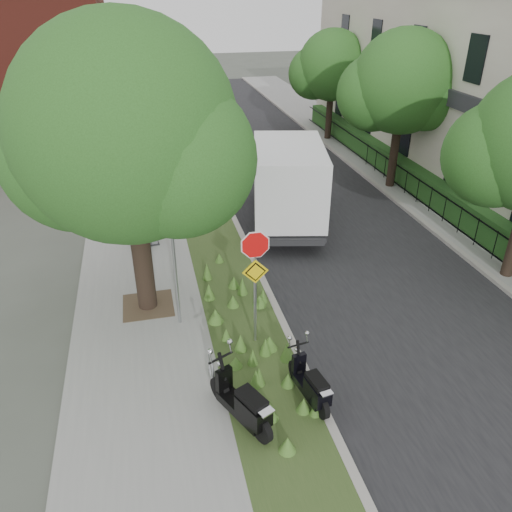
{
  "coord_description": "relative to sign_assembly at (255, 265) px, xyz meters",
  "views": [
    {
      "loc": [
        -3.68,
        -9.27,
        8.15
      ],
      "look_at": [
        -0.85,
        2.84,
        1.3
      ],
      "focal_mm": 35.0,
      "sensor_mm": 36.0,
      "label": 1
    }
  ],
  "objects": [
    {
      "name": "ground",
      "position": [
        1.4,
        -0.58,
        -2.33
      ],
      "size": [
        120.0,
        120.0,
        0.0
      ],
      "primitive_type": "plane",
      "color": "#4C5147",
      "rests_on": "ground"
    },
    {
      "name": "sidewalk_near",
      "position": [
        -2.85,
        9.42,
        -2.27
      ],
      "size": [
        3.5,
        60.0,
        0.12
      ],
      "primitive_type": "cube",
      "color": "gray",
      "rests_on": "ground"
    },
    {
      "name": "verge",
      "position": [
        -0.1,
        9.42,
        -2.27
      ],
      "size": [
        2.0,
        60.0,
        0.12
      ],
      "primitive_type": "cube",
      "color": "#344B20",
      "rests_on": "ground"
    },
    {
      "name": "kerb_near",
      "position": [
        0.9,
        9.42,
        -2.26
      ],
      "size": [
        0.2,
        60.0,
        0.13
      ],
      "primitive_type": "cube",
      "color": "#9E9991",
      "rests_on": "ground"
    },
    {
      "name": "road",
      "position": [
        4.4,
        9.42,
        -2.32
      ],
      "size": [
        7.0,
        60.0,
        0.01
      ],
      "primitive_type": "cube",
      "color": "black",
      "rests_on": "ground"
    },
    {
      "name": "kerb_far",
      "position": [
        7.9,
        9.42,
        -2.26
      ],
      "size": [
        0.2,
        60.0,
        0.13
      ],
      "primitive_type": "cube",
      "color": "#9E9991",
      "rests_on": "ground"
    },
    {
      "name": "footpath_far",
      "position": [
        9.6,
        9.42,
        -2.27
      ],
      "size": [
        3.2,
        60.0,
        0.12
      ],
      "primitive_type": "cube",
      "color": "gray",
      "rests_on": "ground"
    },
    {
      "name": "street_tree_main",
      "position": [
        -2.68,
        2.28,
        2.48
      ],
      "size": [
        6.21,
        5.54,
        7.66
      ],
      "color": "black",
      "rests_on": "ground"
    },
    {
      "name": "bare_post",
      "position": [
        -1.8,
        1.22,
        -0.21
      ],
      "size": [
        0.08,
        0.08,
        4.0
      ],
      "color": "#A5A8AD",
      "rests_on": "ground"
    },
    {
      "name": "bike_hoop",
      "position": [
        -1.3,
        -1.18,
        -1.83
      ],
      "size": [
        0.06,
        0.78,
        0.77
      ],
      "color": "#A5A8AD",
      "rests_on": "ground"
    },
    {
      "name": "sign_assembly",
      "position": [
        0.0,
        0.0,
        0.0
      ],
      "size": [
        0.94,
        0.08,
        3.22
      ],
      "color": "#A5A8AD",
      "rests_on": "ground"
    },
    {
      "name": "fence_far",
      "position": [
        8.6,
        9.42,
        -1.66
      ],
      "size": [
        0.04,
        24.0,
        1.0
      ],
      "color": "black",
      "rests_on": "ground"
    },
    {
      "name": "hedge_far",
      "position": [
        9.3,
        9.42,
        -1.66
      ],
      "size": [
        1.0,
        24.0,
        1.1
      ],
      "primitive_type": "cube",
      "color": "#1E491A",
      "rests_on": "footpath_far"
    },
    {
      "name": "terrace_houses",
      "position": [
        12.89,
        9.42,
        1.83
      ],
      "size": [
        7.4,
        26.4,
        8.2
      ],
      "color": "beige",
      "rests_on": "ground"
    },
    {
      "name": "brick_building",
      "position": [
        -8.1,
        21.42,
        1.88
      ],
      "size": [
        9.4,
        10.4,
        8.3
      ],
      "color": "maroon",
      "rests_on": "ground"
    },
    {
      "name": "far_tree_b",
      "position": [
        8.34,
        9.46,
        2.04
      ],
      "size": [
        4.83,
        4.31,
        6.56
      ],
      "color": "black",
      "rests_on": "ground"
    },
    {
      "name": "far_tree_c",
      "position": [
        8.34,
        17.46,
        1.63
      ],
      "size": [
        4.37,
        3.89,
        5.93
      ],
      "color": "black",
      "rests_on": "ground"
    },
    {
      "name": "scooter_near",
      "position": [
        -0.81,
        -2.66,
        -1.75
      ],
      "size": [
        1.03,
        1.85,
        0.95
      ],
      "color": "black",
      "rests_on": "ground"
    },
    {
      "name": "scooter_far",
      "position": [
        0.71,
        -2.38,
        -1.81
      ],
      "size": [
        0.54,
        1.7,
        0.82
      ],
      "color": "black",
      "rests_on": "ground"
    },
    {
      "name": "box_truck",
      "position": [
        2.83,
        6.95,
        -0.57
      ],
      "size": [
        3.54,
        6.3,
        2.69
      ],
      "color": "#262628",
      "rests_on": "ground"
    },
    {
      "name": "utility_cabinet",
      "position": [
        -2.54,
        6.12,
        -1.62
      ],
      "size": [
        0.99,
        0.72,
        1.23
      ],
      "color": "#262628",
      "rests_on": "ground"
    }
  ]
}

